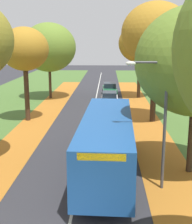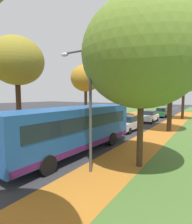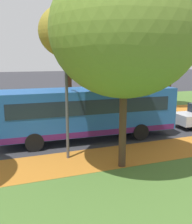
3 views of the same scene
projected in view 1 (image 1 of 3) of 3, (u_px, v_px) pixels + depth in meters
name	position (u px, v px, depth m)	size (l,w,h in m)	color
leaf_litter_left	(25.00, 136.00, 22.77)	(2.80, 60.00, 0.00)	#B26B23
leaf_litter_right	(152.00, 137.00, 22.43)	(2.80, 60.00, 0.00)	#B26B23
road_centre_line	(92.00, 117.00, 28.45)	(0.12, 80.00, 0.01)	silver
tree_left_mid	(25.00, 50.00, 25.91)	(4.03, 4.03, 7.94)	#422D1E
tree_left_far	(49.00, 47.00, 36.38)	(6.31, 6.31, 8.86)	#422D1E
tree_right_mid	(156.00, 34.00, 25.28)	(5.65, 5.65, 9.91)	#382619
tree_right_far	(140.00, 43.00, 36.61)	(5.07, 5.07, 8.77)	#422D1E
streetlamp_right	(158.00, 111.00, 13.93)	(1.89, 0.28, 6.00)	#47474C
bus	(107.00, 141.00, 16.28)	(2.93, 10.48, 2.98)	#1E5199
car_silver_lead	(110.00, 118.00, 24.79)	(1.89, 4.25, 1.62)	#B7BABF
car_white_following	(109.00, 100.00, 32.28)	(1.82, 4.22, 1.62)	silver
car_green_third_in_line	(110.00, 89.00, 39.18)	(1.89, 4.25, 1.62)	#1E6038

